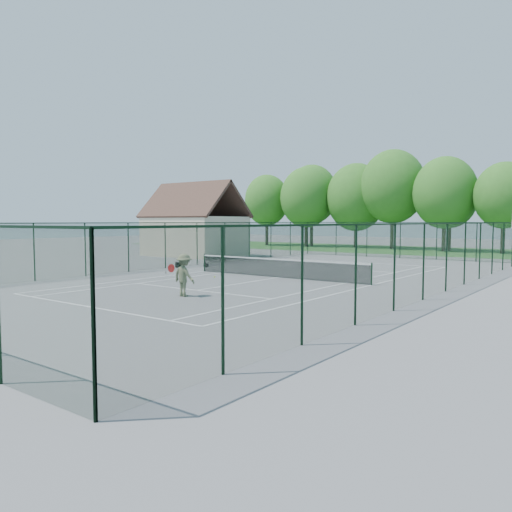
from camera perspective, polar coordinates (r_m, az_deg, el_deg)
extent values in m
plane|color=slate|center=(27.48, 2.52, -2.47)|extent=(140.00, 140.00, 0.00)
cube|color=#346F2C|center=(54.81, 20.63, 0.51)|extent=(80.00, 16.00, 0.01)
cube|color=white|center=(37.83, 12.80, -0.79)|extent=(10.97, 0.08, 0.01)
cube|color=white|center=(19.03, -18.36, -5.56)|extent=(10.97, 0.08, 0.01)
cube|color=white|center=(32.92, 8.86, -1.44)|extent=(8.23, 0.08, 0.01)
cube|color=white|center=(22.55, -6.78, -3.91)|extent=(8.23, 0.08, 0.01)
cube|color=white|center=(24.81, 13.02, -3.26)|extent=(0.08, 23.77, 0.01)
cube|color=white|center=(30.91, -5.88, -1.76)|extent=(0.08, 23.77, 0.01)
cube|color=white|center=(25.39, 10.20, -3.06)|extent=(0.08, 23.77, 0.01)
cube|color=white|center=(30.00, -3.97, -1.93)|extent=(0.08, 23.77, 0.01)
cube|color=white|center=(27.48, 2.52, -2.46)|extent=(0.08, 12.80, 0.01)
cylinder|color=black|center=(30.87, -5.91, -0.75)|extent=(0.08, 0.08, 1.10)
cylinder|color=black|center=(24.74, 13.07, -2.01)|extent=(0.08, 0.08, 1.10)
cube|color=black|center=(27.43, 2.52, -1.43)|extent=(11.00, 0.02, 0.96)
cube|color=white|center=(27.39, 2.53, -0.39)|extent=(11.00, 0.05, 0.07)
cube|color=#1C3824|center=(43.38, 16.16, 1.73)|extent=(18.00, 0.02, 3.00)
cube|color=#1C3824|center=(23.46, 20.94, -0.17)|extent=(0.02, 36.00, 3.00)
cube|color=#1C3824|center=(33.29, -10.33, 1.19)|extent=(0.02, 36.00, 3.00)
cube|color=black|center=(43.35, 16.20, 3.71)|extent=(18.00, 0.05, 0.05)
cube|color=black|center=(23.40, 21.03, 3.50)|extent=(0.05, 36.00, 0.05)
cube|color=black|center=(33.25, -10.37, 3.77)|extent=(0.05, 36.00, 0.05)
cube|color=beige|center=(45.27, -7.01, 2.27)|extent=(8.00, 6.00, 3.50)
cube|color=#4C3328|center=(46.38, -5.75, 6.33)|extent=(8.60, 3.27, 3.27)
cube|color=#4C3328|center=(44.22, -8.41, 6.42)|extent=(8.60, 3.27, 3.27)
cylinder|color=#3A281F|center=(61.48, 5.75, 3.05)|extent=(0.40, 0.40, 4.20)
ellipsoid|color=#387926|center=(61.54, 5.77, 6.68)|extent=(6.40, 6.40, 7.40)
cylinder|color=#3A281F|center=(54.73, 20.68, 2.70)|extent=(0.40, 0.40, 4.20)
ellipsoid|color=#387926|center=(54.80, 20.78, 6.78)|extent=(6.40, 6.40, 7.40)
cube|color=black|center=(33.67, -8.87, -1.02)|extent=(0.50, 0.40, 0.35)
cube|color=black|center=(33.80, -5.72, -1.06)|extent=(0.32, 0.20, 0.25)
imported|color=#5E6243|center=(20.73, -8.21, -2.19)|extent=(1.19, 0.76, 1.75)
sphere|color=#B2E434|center=(20.12, -4.76, -2.39)|extent=(0.07, 0.07, 0.07)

